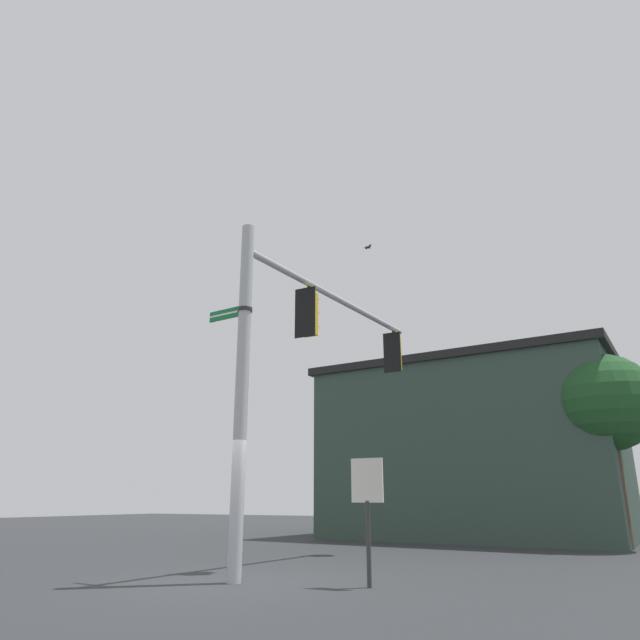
{
  "coord_description": "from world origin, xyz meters",
  "views": [
    {
      "loc": [
        6.6,
        -9.11,
        1.42
      ],
      "look_at": [
        0.25,
        2.8,
        5.64
      ],
      "focal_mm": 32.31,
      "sensor_mm": 36.0,
      "label": 1
    }
  ],
  "objects_px": {
    "historical_marker": "(368,501)",
    "bird_flying": "(368,247)",
    "street_name_sign": "(236,312)",
    "traffic_light_nearest_pole": "(309,314)",
    "traffic_light_mid_inner": "(394,353)"
  },
  "relations": [
    {
      "from": "traffic_light_nearest_pole",
      "to": "bird_flying",
      "type": "height_order",
      "value": "bird_flying"
    },
    {
      "from": "historical_marker",
      "to": "street_name_sign",
      "type": "bearing_deg",
      "value": -167.0
    },
    {
      "from": "street_name_sign",
      "to": "historical_marker",
      "type": "distance_m",
      "value": 4.57
    },
    {
      "from": "traffic_light_mid_inner",
      "to": "bird_flying",
      "type": "height_order",
      "value": "bird_flying"
    },
    {
      "from": "traffic_light_nearest_pole",
      "to": "street_name_sign",
      "type": "relative_size",
      "value": 1.18
    },
    {
      "from": "traffic_light_mid_inner",
      "to": "bird_flying",
      "type": "distance_m",
      "value": 3.93
    },
    {
      "from": "traffic_light_nearest_pole",
      "to": "bird_flying",
      "type": "xyz_separation_m",
      "value": [
        -0.48,
        4.87,
        3.82
      ]
    },
    {
      "from": "traffic_light_nearest_pole",
      "to": "street_name_sign",
      "type": "xyz_separation_m",
      "value": [
        -0.45,
        -2.3,
        -0.54
      ]
    },
    {
      "from": "bird_flying",
      "to": "street_name_sign",
      "type": "bearing_deg",
      "value": -89.72
    },
    {
      "from": "traffic_light_mid_inner",
      "to": "bird_flying",
      "type": "bearing_deg",
      "value": 163.13
    },
    {
      "from": "traffic_light_nearest_pole",
      "to": "traffic_light_mid_inner",
      "type": "distance_m",
      "value": 4.62
    },
    {
      "from": "traffic_light_nearest_pole",
      "to": "street_name_sign",
      "type": "bearing_deg",
      "value": -100.97
    },
    {
      "from": "traffic_light_nearest_pole",
      "to": "traffic_light_mid_inner",
      "type": "height_order",
      "value": "same"
    },
    {
      "from": "historical_marker",
      "to": "bird_flying",
      "type": "bearing_deg",
      "value": 111.83
    },
    {
      "from": "historical_marker",
      "to": "traffic_light_nearest_pole",
      "type": "bearing_deg",
      "value": 141.72
    }
  ]
}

